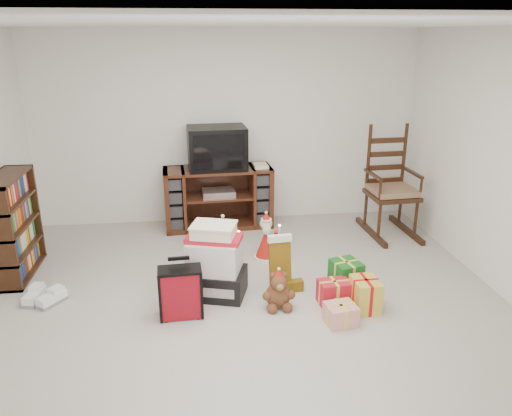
{
  "coord_description": "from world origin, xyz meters",
  "views": [
    {
      "loc": [
        -0.41,
        -4.0,
        2.44
      ],
      "look_at": [
        0.16,
        0.6,
        0.8
      ],
      "focal_mm": 35.0,
      "sensor_mm": 36.0,
      "label": 1
    }
  ],
  "objects": [
    {
      "name": "room",
      "position": [
        0.0,
        0.0,
        1.25
      ],
      "size": [
        5.01,
        5.01,
        2.51
      ],
      "color": "#B9B5AA",
      "rests_on": "ground"
    },
    {
      "name": "tv_stand",
      "position": [
        -0.14,
        2.22,
        0.4
      ],
      "size": [
        1.42,
        0.58,
        0.79
      ],
      "rotation": [
        0.0,
        0.0,
        0.06
      ],
      "color": "#4F2416",
      "rests_on": "floor"
    },
    {
      "name": "bookshelf",
      "position": [
        -2.32,
        1.08,
        0.52
      ],
      "size": [
        0.3,
        0.89,
        1.09
      ],
      "color": "#321A0D",
      "rests_on": "floor"
    },
    {
      "name": "rocking_chair",
      "position": [
        2.01,
        1.76,
        0.49
      ],
      "size": [
        0.62,
        0.97,
        1.42
      ],
      "rotation": [
        0.0,
        0.0,
        0.05
      ],
      "color": "#321A0D",
      "rests_on": "floor"
    },
    {
      "name": "gift_pile",
      "position": [
        -0.27,
        0.37,
        0.32
      ],
      "size": [
        0.67,
        0.56,
        0.72
      ],
      "rotation": [
        0.0,
        0.0,
        -0.28
      ],
      "color": "black",
      "rests_on": "floor"
    },
    {
      "name": "red_suitcase",
      "position": [
        -0.6,
        0.01,
        0.24
      ],
      "size": [
        0.37,
        0.21,
        0.56
      ],
      "rotation": [
        0.0,
        0.0,
        0.05
      ],
      "color": "maroon",
      "rests_on": "floor"
    },
    {
      "name": "stocking",
      "position": [
        0.37,
        0.38,
        0.3
      ],
      "size": [
        0.29,
        0.14,
        0.59
      ],
      "primitive_type": null,
      "rotation": [
        0.0,
        0.0,
        0.09
      ],
      "color": "#0D7A0F",
      "rests_on": "floor"
    },
    {
      "name": "teddy_bear",
      "position": [
        0.3,
        0.06,
        0.16
      ],
      "size": [
        0.24,
        0.21,
        0.35
      ],
      "color": "brown",
      "rests_on": "floor"
    },
    {
      "name": "santa_figurine",
      "position": [
        0.34,
        1.13,
        0.22
      ],
      "size": [
        0.27,
        0.26,
        0.56
      ],
      "color": "#B11B13",
      "rests_on": "floor"
    },
    {
      "name": "mrs_claus_figurine",
      "position": [
        -0.16,
        0.86,
        0.25
      ],
      "size": [
        0.31,
        0.3,
        0.64
      ],
      "color": "#B11B13",
      "rests_on": "floor"
    },
    {
      "name": "sneaker_pair",
      "position": [
        -1.91,
        0.42,
        0.05
      ],
      "size": [
        0.41,
        0.31,
        0.1
      ],
      "rotation": [
        0.0,
        0.0,
        -0.36
      ],
      "color": "white",
      "rests_on": "floor"
    },
    {
      "name": "gift_cluster",
      "position": [
        0.93,
        0.01,
        0.13
      ],
      "size": [
        0.56,
        0.86,
        0.26
      ],
      "color": "red",
      "rests_on": "floor"
    },
    {
      "name": "crt_television",
      "position": [
        -0.14,
        2.22,
        1.06
      ],
      "size": [
        0.75,
        0.57,
        0.53
      ],
      "rotation": [
        0.0,
        0.0,
        0.06
      ],
      "color": "black",
      "rests_on": "tv_stand"
    }
  ]
}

